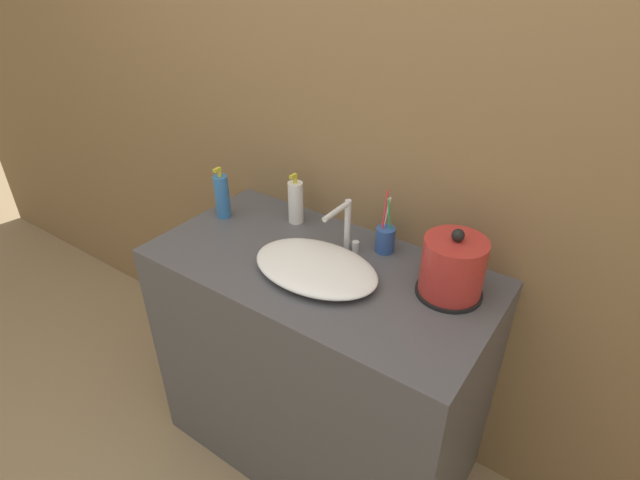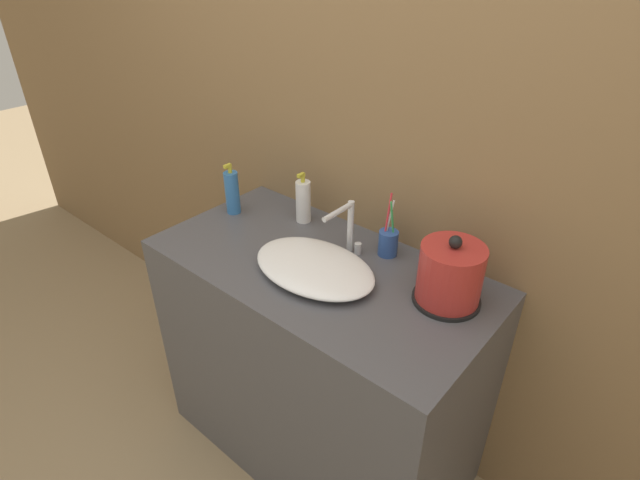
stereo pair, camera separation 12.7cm
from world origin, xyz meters
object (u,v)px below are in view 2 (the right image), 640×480
Objects in this scene: electric_kettle at (450,276)px; lotion_bottle at (303,201)px; shampoo_bottle at (232,192)px; toothbrush_cup at (388,242)px; faucet at (348,226)px.

electric_kettle reaches higher than lotion_bottle.
electric_kettle is 1.10× the size of shampoo_bottle.
electric_kettle is 0.90m from shampoo_bottle.
toothbrush_cup is (-0.28, 0.10, -0.04)m from electric_kettle.
shampoo_bottle reaches higher than lotion_bottle.
toothbrush_cup is (0.11, 0.08, -0.06)m from faucet.
lotion_bottle is 0.97× the size of shampoo_bottle.
electric_kettle is at bearing -7.47° from lotion_bottle.
toothbrush_cup is 0.38m from lotion_bottle.
electric_kettle is 0.30m from toothbrush_cup.
electric_kettle is 1.01× the size of toothbrush_cup.
electric_kettle is (0.38, -0.02, -0.02)m from faucet.
lotion_bottle reaches higher than faucet.
toothbrush_cup is at bearing 160.45° from electric_kettle.
electric_kettle is at bearing -19.55° from toothbrush_cup.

